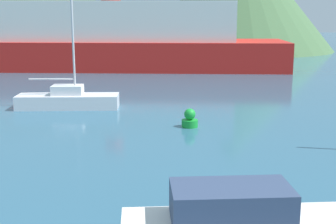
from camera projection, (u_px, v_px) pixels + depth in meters
name	position (u px, v px, depth m)	size (l,w,h in m)	color
sailboat_inner	(68.00, 99.00, 26.61)	(5.75, 1.73, 9.75)	silver
ferry_distant	(112.00, 40.00, 44.88)	(33.70, 10.51, 7.97)	red
buoy_marker	(190.00, 119.00, 22.27)	(0.77, 0.77, 0.89)	green
hill_west	(27.00, 10.00, 69.76)	(53.89, 53.89, 11.46)	#4C6647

